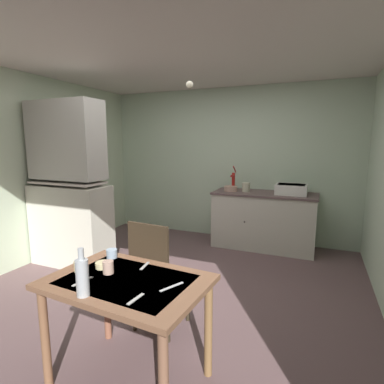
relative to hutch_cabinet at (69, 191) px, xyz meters
name	(u,v)px	position (x,y,z in m)	size (l,w,h in m)	color
ground_plane	(173,286)	(1.53, -0.07, -1.00)	(5.17, 5.17, 0.00)	brown
wall_back	(227,164)	(1.53, 2.02, 0.26)	(4.27, 0.10, 2.50)	beige
wall_left	(29,170)	(-0.60, -0.07, 0.26)	(0.10, 4.19, 2.50)	beige
ceiling_slab	(171,47)	(1.53, -0.07, 1.56)	(4.27, 4.19, 0.10)	silver
hutch_cabinet	(69,191)	(0.00, 0.00, 0.00)	(1.07, 0.45, 2.13)	beige
counter_cabinet	(264,220)	(2.24, 1.65, -0.57)	(1.54, 0.64, 0.86)	beige
sink_basin	(291,189)	(2.62, 1.65, -0.06)	(0.44, 0.34, 0.15)	white
hand_pump	(233,180)	(1.73, 1.70, 0.03)	(0.05, 0.27, 0.39)	#B21E19
mixing_bowl_counter	(231,189)	(1.72, 1.60, -0.10)	(0.21, 0.21, 0.08)	tan
stoneware_crock	(246,187)	(1.95, 1.64, -0.07)	(0.12, 0.12, 0.14)	beige
dining_table	(127,295)	(1.87, -1.42, -0.37)	(1.08, 0.76, 0.74)	brown
chair_far_side	(156,275)	(1.76, -0.84, -0.49)	(0.43, 0.43, 0.98)	#30271B
serving_bowl_wide	(103,265)	(1.61, -1.33, -0.24)	(0.10, 0.10, 0.04)	beige
teacup_mint	(112,254)	(1.55, -1.15, -0.23)	(0.08, 0.08, 0.07)	#9EB2C6
teacup_cream	(79,266)	(1.50, -1.43, -0.22)	(0.07, 0.07, 0.07)	beige
mug_dark	(108,267)	(1.70, -1.39, -0.22)	(0.07, 0.07, 0.09)	tan
glass_bottle	(82,276)	(1.76, -1.69, -0.14)	(0.07, 0.07, 0.29)	#B7BCC1
table_knife	(172,287)	(2.19, -1.40, -0.26)	(0.18, 0.02, 0.01)	silver
teaspoon_near_bowl	(136,299)	(2.07, -1.61, -0.26)	(0.14, 0.02, 0.01)	beige
teaspoon_by_cup	(145,266)	(1.87, -1.19, -0.26)	(0.14, 0.02, 0.01)	beige
serving_spoon	(83,281)	(1.63, -1.55, -0.26)	(0.15, 0.02, 0.01)	beige
pendant_bulb	(190,85)	(1.60, 0.25, 1.25)	(0.08, 0.08, 0.08)	#F9EFCC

